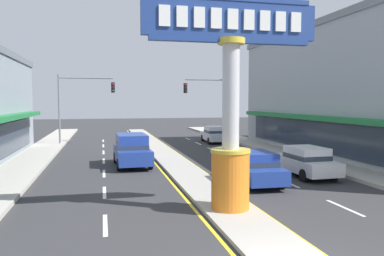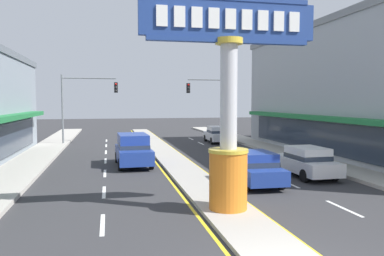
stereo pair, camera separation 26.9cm
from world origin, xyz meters
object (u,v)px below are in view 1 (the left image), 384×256
object	(u,v)px
traffic_light_right_side	(214,97)
sedan_near_right_lane	(254,167)
sedan_far_right_lane	(305,161)
storefront_right	(374,90)
district_sign	(231,111)
suv_near_left_lane	(132,150)
sedan_mid_left_lane	(214,134)
traffic_light_left_side	(80,97)

from	to	relation	value
traffic_light_right_side	sedan_near_right_lane	distance (m)	19.40
traffic_light_right_side	sedan_far_right_lane	size ratio (longest dim) A/B	1.43
sedan_far_right_lane	storefront_right	bearing A→B (deg)	34.45
district_sign	sedan_near_right_lane	xyz separation A→B (m)	(2.59, 4.20, -2.74)
traffic_light_right_side	sedan_far_right_lane	distance (m)	17.95
sedan_far_right_lane	suv_near_left_lane	distance (m)	9.96
sedan_near_right_lane	sedan_far_right_lane	xyz separation A→B (m)	(3.30, 1.13, 0.00)
sedan_near_right_lane	storefront_right	bearing A→B (deg)	30.61
district_sign	sedan_mid_left_lane	size ratio (longest dim) A/B	1.66
sedan_far_right_lane	suv_near_left_lane	size ratio (longest dim) A/B	0.93
suv_near_left_lane	sedan_near_right_lane	bearing A→B (deg)	-50.69
sedan_near_right_lane	sedan_far_right_lane	size ratio (longest dim) A/B	1.00
storefront_right	sedan_near_right_lane	world-z (taller)	storefront_right
district_sign	traffic_light_right_side	bearing A→B (deg)	74.93
district_sign	sedan_near_right_lane	distance (m)	5.65
traffic_light_left_side	traffic_light_right_side	world-z (taller)	same
district_sign	storefront_right	size ratio (longest dim) A/B	0.29
suv_near_left_lane	traffic_light_right_side	bearing A→B (deg)	54.73
traffic_light_left_side	sedan_far_right_lane	bearing A→B (deg)	-55.27
storefront_right	sedan_far_right_lane	world-z (taller)	storefront_right
suv_near_left_lane	storefront_right	bearing A→B (deg)	2.55
sedan_far_right_lane	sedan_mid_left_lane	xyz separation A→B (m)	(-0.00, 16.58, 0.00)
storefront_right	sedan_mid_left_lane	bearing A→B (deg)	129.37
sedan_near_right_lane	suv_near_left_lane	xyz separation A→B (m)	(-5.19, 6.34, 0.20)
storefront_right	traffic_light_right_side	bearing A→B (deg)	125.87
district_sign	traffic_light_left_side	distance (m)	23.59
storefront_right	suv_near_left_lane	bearing A→B (deg)	-177.45
sedan_far_right_lane	traffic_light_right_side	bearing A→B (deg)	89.08
traffic_light_right_side	sedan_mid_left_lane	world-z (taller)	traffic_light_right_side
traffic_light_right_side	district_sign	bearing A→B (deg)	-105.07
suv_near_left_lane	sedan_far_right_lane	bearing A→B (deg)	-31.50
district_sign	traffic_light_right_side	size ratio (longest dim) A/B	1.16
traffic_light_left_side	sedan_near_right_lane	xyz separation A→B (m)	(8.77, -18.55, -3.46)
sedan_near_right_lane	suv_near_left_lane	distance (m)	8.19
traffic_light_left_side	suv_near_left_lane	xyz separation A→B (m)	(3.58, -12.22, -3.26)
district_sign	sedan_far_right_lane	size ratio (longest dim) A/B	1.67
traffic_light_left_side	sedan_mid_left_lane	size ratio (longest dim) A/B	1.43
sedan_far_right_lane	district_sign	bearing A→B (deg)	-137.84
district_sign	storefront_right	bearing A→B (deg)	37.76
traffic_light_left_side	district_sign	bearing A→B (deg)	-74.81
traffic_light_left_side	suv_near_left_lane	distance (m)	13.14
traffic_light_right_side	sedan_near_right_lane	xyz separation A→B (m)	(-3.59, -18.74, -3.46)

